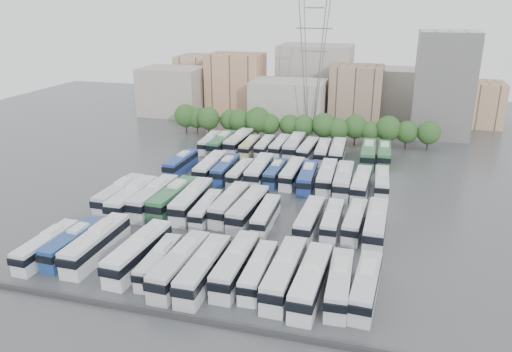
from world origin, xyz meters
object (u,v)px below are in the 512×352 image
(bus_r2_s7, at_px, (275,173))
(bus_r2_s11, at_px, (344,180))
(bus_r0_s0, at_px, (47,246))
(apartment_tower, at_px, (443,85))
(bus_r0_s12, at_px, (340,283))
(bus_r1_s5, at_px, (206,209))
(bus_r0_s7, at_px, (204,269))
(bus_r3_s3, at_px, (239,141))
(bus_r2_s10, at_px, (327,176))
(bus_r0_s2, at_px, (97,243))
(bus_r3_s12, at_px, (368,153))
(bus_r2_s9, at_px, (308,177))
(bus_r1_s0, at_px, (120,194))
(bus_r3_s9, at_px, (323,151))
(bus_r0_s4, at_px, (139,252))
(bus_r0_s11, at_px, (311,280))
(bus_r1_s3, at_px, (173,198))
(bus_r3_s2, at_px, (222,143))
(bus_r3_s13, at_px, (384,154))
(bus_r3_s4, at_px, (250,146))
(bus_r1_s2, at_px, (154,197))
(bus_r1_s1, at_px, (133,198))
(bus_r1_s8, at_px, (266,215))
(bus_r2_s12, at_px, (361,183))
(bus_r1_s7, at_px, (248,208))
(bus_r2_s4, at_px, (226,169))
(bus_r1_s4, at_px, (192,200))
(bus_r0_s8, at_px, (236,264))
(bus_r3_s8, at_px, (308,150))
(bus_r0_s9, at_px, (259,271))
(bus_r1_s13, at_px, (376,224))
(bus_r0_s6, at_px, (180,264))
(bus_r0_s5, at_px, (159,261))
(bus_r1_s11, at_px, (332,220))
(bus_r2_s3, at_px, (210,167))
(bus_r3_s5, at_px, (265,146))
(bus_r3_s7, at_px, (294,146))
(bus_r3_s6, at_px, (280,146))
(bus_r2_s8, at_px, (292,173))
(bus_r1_s12, at_px, (355,221))
(bus_r2_s1, at_px, (181,163))
(bus_r1_s10, at_px, (310,219))
(bus_r3_s1, at_px, (210,142))
(bus_r1_s6, at_px, (230,204))
(electricity_pylon, at_px, (313,61))
(bus_r2_s6, at_px, (259,170))

(bus_r2_s7, xyz_separation_m, bus_r2_s11, (13.27, -1.60, 0.37))
(bus_r0_s0, bearing_deg, apartment_tower, 57.42)
(bus_r0_s12, xyz_separation_m, bus_r1_s5, (-23.26, 16.72, -0.18))
(bus_r0_s7, height_order, bus_r3_s3, bus_r3_s3)
(bus_r2_s10, distance_m, bus_r3_s3, 29.47)
(bus_r0_s2, distance_m, bus_r3_s12, 61.82)
(bus_r2_s9, bearing_deg, bus_r1_s0, -152.45)
(apartment_tower, xyz_separation_m, bus_r3_s9, (-25.66, -28.87, -11.16))
(bus_r0_s0, distance_m, bus_r0_s4, 13.24)
(bus_r0_s11, xyz_separation_m, bus_r1_s3, (-26.54, 19.26, 0.02))
(bus_r3_s2, relative_size, bus_r3_s9, 1.08)
(bus_r3_s13, bearing_deg, bus_r0_s0, -129.35)
(bus_r2_s11, bearing_deg, bus_r2_s10, 157.81)
(bus_r0_s4, height_order, bus_r3_s4, bus_r0_s4)
(bus_r0_s0, relative_size, bus_r1_s2, 0.85)
(bus_r0_s7, bearing_deg, bus_r3_s9, 82.88)
(bus_r1_s1, bearing_deg, bus_r1_s8, -0.44)
(bus_r1_s8, distance_m, bus_r2_s12, 22.10)
(bus_r3_s2, bearing_deg, bus_r1_s7, -63.74)
(bus_r2_s10, bearing_deg, bus_r2_s9, -164.58)
(bus_r2_s4, bearing_deg, bus_r1_s4, -90.96)
(bus_r0_s7, relative_size, bus_r0_s8, 1.01)
(bus_r0_s12, xyz_separation_m, bus_r3_s8, (-13.19, 53.28, -0.04))
(bus_r1_s0, xyz_separation_m, bus_r3_s12, (39.41, 35.11, 0.09))
(bus_r0_s7, height_order, bus_r3_s4, bus_r0_s7)
(bus_r0_s9, height_order, bus_r1_s13, bus_r1_s13)
(bus_r0_s6, height_order, bus_r0_s7, bus_r0_s6)
(bus_r0_s6, distance_m, bus_r1_s3, 22.35)
(bus_r0_s5, bearing_deg, bus_r1_s11, 40.55)
(bus_r1_s4, relative_size, bus_r1_s5, 1.24)
(bus_r2_s7, bearing_deg, bus_r2_s3, -175.35)
(bus_r0_s5, xyz_separation_m, bus_r1_s0, (-16.45, 18.64, 0.33))
(bus_r0_s8, bearing_deg, bus_r0_s12, -2.81)
(bus_r3_s4, xyz_separation_m, bus_r3_s5, (3.32, 0.76, 0.01))
(bus_r1_s1, height_order, bus_r3_s4, bus_r1_s1)
(bus_r3_s7, bearing_deg, bus_r1_s11, -70.56)
(bus_r1_s2, xyz_separation_m, bus_r3_s6, (13.31, 36.43, -0.34))
(bus_r2_s8, bearing_deg, bus_r1_s13, -48.62)
(bus_r1_s1, relative_size, bus_r3_s3, 1.02)
(bus_r1_s12, xyz_separation_m, bus_r2_s1, (-36.57, 18.45, 0.04))
(bus_r1_s13, distance_m, bus_r2_s9, 22.33)
(bus_r0_s2, distance_m, bus_r0_s5, 10.11)
(bus_r3_s7, bearing_deg, bus_r0_s9, -83.74)
(bus_r0_s12, relative_size, bus_r1_s5, 1.11)
(bus_r1_s10, height_order, bus_r3_s1, bus_r1_s10)
(bus_r3_s4, bearing_deg, bus_r0_s9, -73.38)
(bus_r1_s6, distance_m, bus_r2_s4, 18.10)
(electricity_pylon, bearing_deg, bus_r1_s10, -80.34)
(bus_r0_s4, xyz_separation_m, bus_r2_s11, (22.96, 34.93, -0.02))
(bus_r2_s6, relative_size, bus_r3_s12, 0.97)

